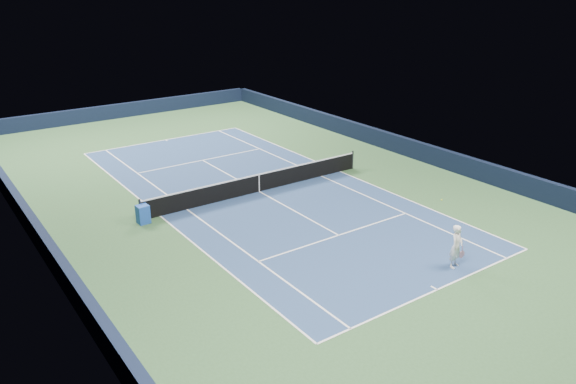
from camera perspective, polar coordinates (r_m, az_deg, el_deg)
ground at (r=29.18m, az=-2.94°, el=0.04°), size 40.00×40.00×0.00m
wall_far at (r=46.34m, az=-16.37°, el=7.97°), size 22.00×0.35×1.10m
wall_right at (r=35.64m, az=11.93°, el=4.51°), size 0.35×40.00×1.10m
wall_left at (r=25.39m, az=-24.09°, el=-3.93°), size 0.35×40.00×1.10m
court_surface at (r=29.18m, az=-2.94°, el=0.04°), size 10.97×23.77×0.01m
baseline_far at (r=39.25m, az=-12.34°, el=5.20°), size 10.97×0.08×0.00m
baseline_near at (r=21.10m, az=14.93°, el=-9.56°), size 10.97×0.08×0.00m
sideline_doubles_right at (r=32.25m, az=5.31°, el=2.10°), size 0.08×23.77×0.00m
sideline_doubles_left at (r=26.89m, az=-12.86°, el=-2.39°), size 0.08×23.77×0.00m
sideline_singles_right at (r=31.42m, az=3.40°, el=1.63°), size 0.08×23.77×0.00m
sideline_singles_left at (r=27.38m, az=-10.23°, el=-1.75°), size 0.08×23.77×0.00m
service_line_far at (r=34.46m, az=-8.68°, el=3.21°), size 8.23×0.08×0.00m
service_line_near at (r=24.44m, az=5.17°, el=-4.40°), size 8.23×0.08×0.00m
center_service_line at (r=29.18m, az=-2.94°, el=0.06°), size 0.08×12.80×0.00m
center_mark_far at (r=39.12m, az=-12.25°, el=5.16°), size 0.08×0.30×0.00m
center_mark_near at (r=21.18m, az=14.62°, el=-9.40°), size 0.08×0.30×0.00m
tennis_net at (r=29.00m, az=-2.96°, el=0.97°), size 12.90×0.10×1.07m
sponsor_cube at (r=26.19m, az=-14.51°, el=-2.20°), size 0.60×0.51×0.86m
tennis_player at (r=22.42m, az=16.74°, el=-5.31°), size 0.84×1.32×2.46m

